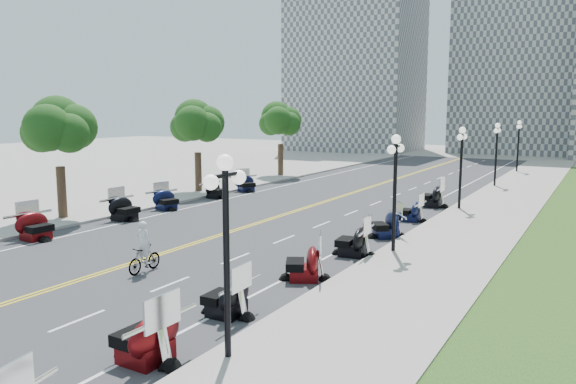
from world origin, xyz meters
The scene contains 48 objects.
ground centered at (0.00, 0.00, 0.00)m, with size 160.00×160.00×0.00m, color gray.
road centered at (0.00, 10.00, 0.00)m, with size 16.00×90.00×0.01m, color #333335.
centerline_yellow_a centered at (-0.12, 10.00, 0.01)m, with size 0.12×90.00×0.00m, color yellow.
centerline_yellow_b centered at (0.12, 10.00, 0.01)m, with size 0.12×90.00×0.00m, color yellow.
edge_line_north centered at (6.40, 10.00, 0.01)m, with size 0.12×90.00×0.00m, color white.
edge_line_south centered at (-6.40, 10.00, 0.01)m, with size 0.12×90.00×0.00m, color white.
lane_dash_4 centered at (3.20, -8.00, 0.01)m, with size 0.12×2.00×0.00m, color white.
lane_dash_5 centered at (3.20, -4.00, 0.01)m, with size 0.12×2.00×0.00m, color white.
lane_dash_6 centered at (3.20, 0.00, 0.01)m, with size 0.12×2.00×0.00m, color white.
lane_dash_7 centered at (3.20, 4.00, 0.01)m, with size 0.12×2.00×0.00m, color white.
lane_dash_8 centered at (3.20, 8.00, 0.01)m, with size 0.12×2.00×0.00m, color white.
lane_dash_9 centered at (3.20, 12.00, 0.01)m, with size 0.12×2.00×0.00m, color white.
lane_dash_10 centered at (3.20, 16.00, 0.01)m, with size 0.12×2.00×0.00m, color white.
lane_dash_11 centered at (3.20, 20.00, 0.01)m, with size 0.12×2.00×0.00m, color white.
lane_dash_12 centered at (3.20, 24.00, 0.01)m, with size 0.12×2.00×0.00m, color white.
lane_dash_13 centered at (3.20, 28.00, 0.01)m, with size 0.12×2.00×0.00m, color white.
lane_dash_14 centered at (3.20, 32.00, 0.01)m, with size 0.12×2.00×0.00m, color white.
lane_dash_15 centered at (3.20, 36.00, 0.01)m, with size 0.12×2.00×0.00m, color white.
lane_dash_16 centered at (3.20, 40.00, 0.01)m, with size 0.12×2.00×0.00m, color white.
lane_dash_17 centered at (3.20, 44.00, 0.01)m, with size 0.12×2.00×0.00m, color white.
lane_dash_18 centered at (3.20, 48.00, 0.01)m, with size 0.12×2.00×0.00m, color white.
lane_dash_19 centered at (3.20, 52.00, 0.01)m, with size 0.12×2.00×0.00m, color white.
sidewalk_north centered at (10.50, 10.00, 0.07)m, with size 5.00×90.00×0.15m, color #9E9991.
sidewalk_south centered at (-10.50, 10.00, 0.07)m, with size 5.00×90.00×0.15m, color #9E9991.
distant_block_a centered at (-18.00, 62.00, 13.00)m, with size 18.00×14.00×26.00m, color gray.
distant_block_b centered at (4.00, 68.00, 15.00)m, with size 16.00×12.00×30.00m, color gray.
street_lamp_1 centered at (8.60, -8.00, 2.60)m, with size 0.50×1.20×4.90m, color black, non-canonical shape.
street_lamp_2 centered at (8.60, 4.00, 2.60)m, with size 0.50×1.20×4.90m, color black, non-canonical shape.
street_lamp_3 centered at (8.60, 16.00, 2.60)m, with size 0.50×1.20×4.90m, color black, non-canonical shape.
street_lamp_4 centered at (8.60, 28.00, 2.60)m, with size 0.50×1.20×4.90m, color black, non-canonical shape.
street_lamp_5 centered at (8.60, 40.00, 2.60)m, with size 0.50×1.20×4.90m, color black, non-canonical shape.
tree_2 centered at (-10.00, 2.00, 4.75)m, with size 4.80×4.80×9.20m, color #235619, non-canonical shape.
tree_3 centered at (-10.00, 14.00, 4.75)m, with size 4.80×4.80×9.20m, color #235619, non-canonical shape.
tree_4 centered at (-10.00, 26.00, 4.75)m, with size 4.80×4.80×9.20m, color #235619, non-canonical shape.
motorcycle_n_3 centered at (6.84, -9.00, 0.73)m, with size 2.10×2.10×1.47m, color #590A0C, non-canonical shape.
motorcycle_n_4 centered at (6.73, -5.50, 0.66)m, with size 1.89×1.89×1.32m, color black, non-canonical shape.
motorcycle_n_5 centered at (7.05, -1.19, 0.71)m, with size 2.03×2.03×1.42m, color #590A0C, non-canonical shape.
motorcycle_n_6 centered at (7.23, 2.85, 0.72)m, with size 2.05×2.05×1.43m, color black, non-canonical shape.
motorcycle_n_7 centered at (7.26, 6.77, 0.71)m, with size 2.03×2.03×1.42m, color black, non-canonical shape.
motorcycle_n_8 centered at (7.07, 11.35, 0.64)m, with size 1.82×1.82×1.27m, color black, non-canonical shape.
motorcycle_n_9 centered at (6.76, 16.47, 0.78)m, with size 2.22×2.22×1.56m, color black, non-canonical shape.
motorcycle_s_5 centered at (-6.96, -1.93, 0.74)m, with size 2.12×2.12×1.48m, color #590A0C, non-canonical shape.
motorcycle_s_6 centered at (-6.86, 3.60, 0.74)m, with size 2.12×2.12×1.48m, color black, non-canonical shape.
motorcycle_s_7 centered at (-7.13, 7.29, 0.68)m, with size 1.95×1.95×1.37m, color black, non-canonical shape.
motorcycle_s_8 centered at (-7.26, 12.50, 0.65)m, with size 1.85×1.85×1.30m, color black, non-canonical shape.
motorcycle_s_9 centered at (-7.24, 16.20, 0.69)m, with size 1.98×1.98×1.38m, color black, non-canonical shape.
bicycle centered at (1.35, -3.35, 0.51)m, with size 0.48×1.70×1.02m, color #A51414.
cyclist_rider centered at (1.35, -3.35, 1.84)m, with size 0.60×0.39×1.63m, color silver.
Camera 1 is at (16.33, -18.53, 6.11)m, focal length 35.00 mm.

